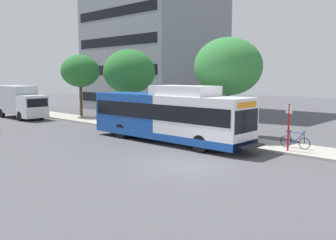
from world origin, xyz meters
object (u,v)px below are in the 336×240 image
(bicycle_parked, at_px, (295,141))
(box_truck_background, at_px, (20,101))
(street_tree_far_block, at_px, (80,71))
(street_tree_near_stop, at_px, (228,67))
(street_tree_mid_block, at_px, (129,72))
(transit_bus, at_px, (168,116))
(bus_stop_sign_pole, at_px, (289,124))

(bicycle_parked, xyz_separation_m, box_truck_background, (-3.44, 26.96, 1.18))
(street_tree_far_block, bearing_deg, box_truck_background, 140.67)
(bicycle_parked, relative_size, street_tree_near_stop, 0.26)
(street_tree_near_stop, bearing_deg, street_tree_mid_block, 91.16)
(bicycle_parked, relative_size, box_truck_background, 0.25)
(transit_bus, bearing_deg, street_tree_mid_block, 64.95)
(transit_bus, distance_m, street_tree_near_stop, 5.36)
(transit_bus, bearing_deg, box_truck_background, 91.26)
(bicycle_parked, xyz_separation_m, street_tree_mid_block, (0.69, 15.01, 4.03))
(street_tree_near_stop, xyz_separation_m, street_tree_far_block, (0.32, 17.96, -0.13))
(street_tree_near_stop, relative_size, street_tree_far_block, 1.07)
(bicycle_parked, distance_m, box_truck_background, 27.20)
(box_truck_background, bearing_deg, transit_bus, -88.74)
(street_tree_far_block, bearing_deg, street_tree_near_stop, -91.00)
(transit_bus, height_order, street_tree_near_stop, street_tree_near_stop)
(bicycle_parked, relative_size, street_tree_mid_block, 0.28)
(transit_bus, relative_size, street_tree_far_block, 1.96)
(bus_stop_sign_pole, bearing_deg, street_tree_far_block, 84.68)
(street_tree_near_stop, height_order, box_truck_background, street_tree_near_stop)
(street_tree_far_block, bearing_deg, bicycle_parked, -92.96)
(transit_bus, distance_m, bus_stop_sign_pole, 7.41)
(transit_bus, xyz_separation_m, street_tree_far_block, (4.20, 16.04, 3.03))
(transit_bus, bearing_deg, bus_stop_sign_pole, -73.97)
(bus_stop_sign_pole, height_order, street_tree_near_stop, street_tree_near_stop)
(transit_bus, height_order, street_tree_far_block, street_tree_far_block)
(street_tree_mid_block, bearing_deg, bicycle_parked, -92.62)
(box_truck_background, bearing_deg, bicycle_parked, -82.72)
(bus_stop_sign_pole, distance_m, street_tree_near_stop, 6.39)
(bicycle_parked, bearing_deg, transit_bus, 112.90)
(transit_bus, distance_m, box_truck_background, 19.85)
(bicycle_parked, height_order, street_tree_mid_block, street_tree_mid_block)
(street_tree_near_stop, xyz_separation_m, box_truck_background, (-4.32, 21.76, -3.12))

